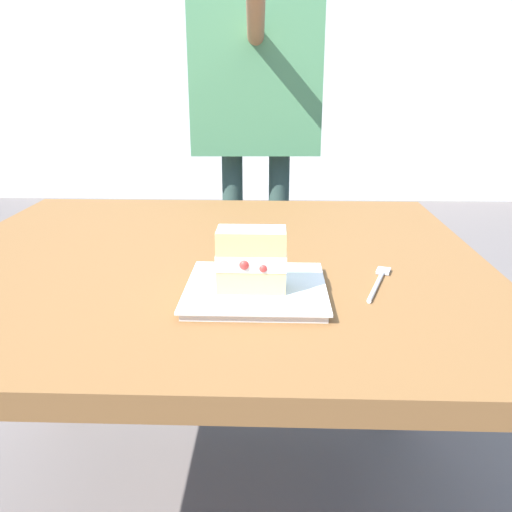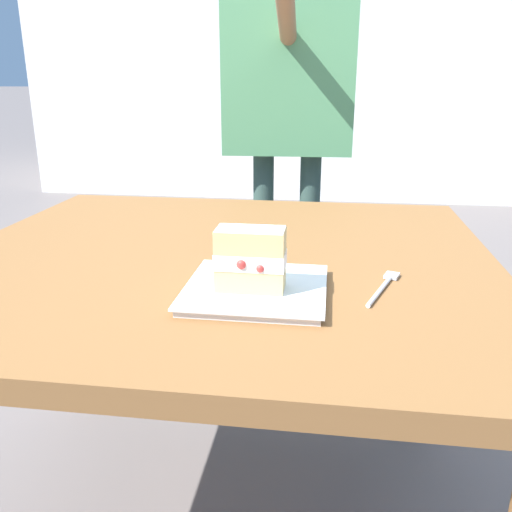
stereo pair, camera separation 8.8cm
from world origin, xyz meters
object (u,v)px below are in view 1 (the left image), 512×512
(patio_table, at_px, (210,297))
(dessert_plate, at_px, (256,289))
(dessert_fork, at_px, (379,281))
(cake_slice, at_px, (252,259))
(diner_person, at_px, (256,75))

(patio_table, distance_m, dessert_plate, 0.26)
(dessert_plate, bearing_deg, dessert_fork, 14.81)
(cake_slice, height_order, diner_person, diner_person)
(dessert_fork, height_order, diner_person, diner_person)
(patio_table, height_order, dessert_plate, dessert_plate)
(cake_slice, xyz_separation_m, dessert_fork, (0.22, 0.07, -0.06))
(dessert_fork, bearing_deg, dessert_plate, -165.19)
(dessert_plate, height_order, dessert_fork, dessert_plate)
(diner_person, bearing_deg, patio_table, -94.64)
(cake_slice, xyz_separation_m, diner_person, (-0.03, 1.07, 0.29))
(dessert_plate, bearing_deg, diner_person, 92.05)
(cake_slice, bearing_deg, dessert_plate, 68.85)
(dessert_plate, bearing_deg, cake_slice, -111.15)
(patio_table, height_order, diner_person, diner_person)
(patio_table, xyz_separation_m, dessert_plate, (0.11, -0.21, 0.11))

